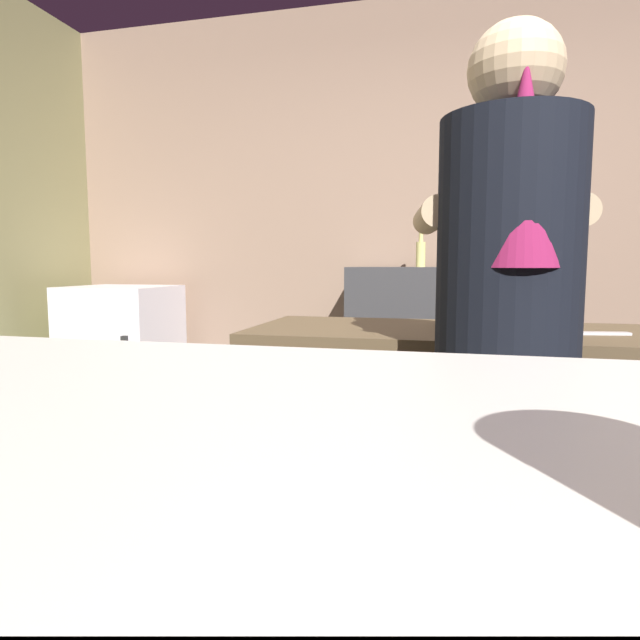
{
  "coord_description": "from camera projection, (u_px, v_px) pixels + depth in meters",
  "views": [
    {
      "loc": [
        -0.04,
        -1.2,
        1.13
      ],
      "look_at": [
        -0.15,
        -0.75,
        1.08
      ],
      "focal_mm": 30.1,
      "sensor_mm": 36.0,
      "label": 1
    }
  ],
  "objects": [
    {
      "name": "bottle_olive_oil",
      "position": [
        421.0,
        253.0,
        3.07
      ],
      "size": [
        0.05,
        0.05,
        0.21
      ],
      "color": "#D5D077",
      "rests_on": "back_shelf"
    },
    {
      "name": "chefs_knife",
      "position": [
        589.0,
        333.0,
        1.64
      ],
      "size": [
        0.24,
        0.07,
        0.01
      ],
      "primitive_type": "cube",
      "rotation": [
        0.0,
        0.0,
        0.18
      ],
      "color": "silver",
      "rests_on": "prep_counter"
    },
    {
      "name": "back_shelf",
      "position": [
        413.0,
        363.0,
        3.13
      ],
      "size": [
        0.76,
        0.36,
        1.11
      ],
      "primitive_type": "cube",
      "color": "#38383B",
      "rests_on": "ground"
    },
    {
      "name": "prep_counter",
      "position": [
        570.0,
        472.0,
        1.74
      ],
      "size": [
        2.1,
        0.6,
        0.92
      ],
      "primitive_type": "cube",
      "color": "brown",
      "rests_on": "ground"
    },
    {
      "name": "wall_back",
      "position": [
        459.0,
        227.0,
        3.26
      ],
      "size": [
        5.2,
        0.1,
        2.7
      ],
      "primitive_type": "cube",
      "color": "#90745F",
      "rests_on": "ground"
    },
    {
      "name": "mini_fridge",
      "position": [
        123.0,
        364.0,
        3.39
      ],
      "size": [
        0.6,
        0.58,
        0.99
      ],
      "color": "white",
      "rests_on": "ground"
    },
    {
      "name": "bottle_vinegar",
      "position": [
        466.0,
        250.0,
        2.99
      ],
      "size": [
        0.06,
        0.06,
        0.24
      ],
      "color": "#497C31",
      "rests_on": "back_shelf"
    },
    {
      "name": "bartender",
      "position": [
        507.0,
        327.0,
        1.3
      ],
      "size": [
        0.46,
        0.53,
        1.69
      ],
      "rotation": [
        0.0,
        0.0,
        1.7
      ],
      "color": "#262936",
      "rests_on": "ground"
    },
    {
      "name": "mixing_bowl",
      "position": [
        461.0,
        320.0,
        1.85
      ],
      "size": [
        0.17,
        0.17,
        0.05
      ],
      "primitive_type": "cylinder",
      "color": "slate",
      "rests_on": "prep_counter"
    }
  ]
}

